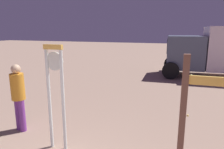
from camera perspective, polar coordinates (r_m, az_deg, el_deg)
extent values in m
cylinder|color=white|center=(4.68, -16.91, -6.85)|extent=(0.07, 0.07, 2.21)
cylinder|color=white|center=(4.51, -13.34, -7.39)|extent=(0.07, 0.07, 2.21)
cube|color=#FDC352|center=(4.36, -16.01, 7.34)|extent=(0.42, 0.09, 0.10)
cylinder|color=silver|center=(4.41, -15.57, 3.59)|extent=(0.39, 0.05, 0.39)
cube|color=black|center=(4.44, -15.39, 3.63)|extent=(0.03, 0.01, 0.09)
cube|color=black|center=(4.44, -15.39, 3.63)|extent=(0.07, 0.01, 0.14)
cube|color=brown|center=(3.68, 18.80, -12.13)|extent=(0.10, 0.10, 2.23)
cube|color=#F9BF4B|center=(3.49, 25.39, -1.63)|extent=(0.61, 0.08, 0.14)
sphere|color=#FDE181|center=(3.64, 20.20, -10.59)|extent=(0.04, 0.04, 0.04)
sphere|color=#EEEF91|center=(3.45, 21.02, -0.27)|extent=(0.04, 0.04, 0.04)
cylinder|color=#7B3896|center=(5.90, -23.57, -10.36)|extent=(0.16, 0.16, 0.85)
cylinder|color=#7B3896|center=(6.04, -24.40, -9.92)|extent=(0.16, 0.16, 0.85)
cylinder|color=orange|center=(5.74, -24.65, -3.07)|extent=(0.34, 0.34, 0.67)
sphere|color=#DDB58D|center=(5.65, -25.05, 1.38)|extent=(0.23, 0.23, 0.23)
cube|color=#4F596F|center=(12.53, 19.55, 5.89)|extent=(2.05, 2.35, 1.81)
cube|color=black|center=(12.49, 15.13, 7.82)|extent=(0.12, 1.90, 0.80)
cylinder|color=black|center=(13.83, 16.04, 2.87)|extent=(0.91, 0.29, 0.90)
cylinder|color=black|center=(11.45, 15.88, 1.00)|extent=(0.91, 0.29, 0.90)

